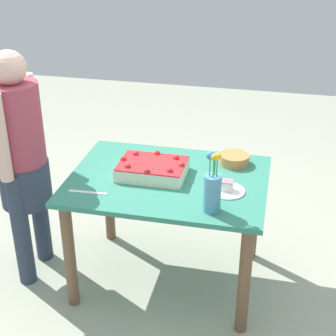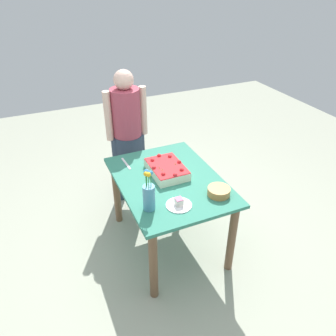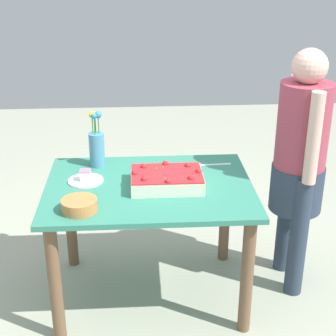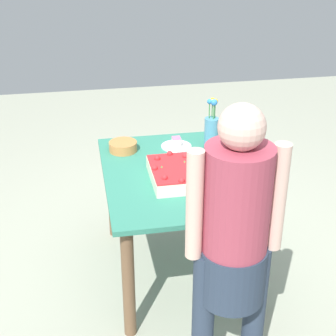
{
  "view_description": "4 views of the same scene",
  "coord_description": "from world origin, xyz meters",
  "px_view_note": "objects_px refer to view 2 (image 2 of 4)",
  "views": [
    {
      "loc": [
        -0.59,
        2.63,
        2.2
      ],
      "look_at": [
        -0.01,
        0.06,
        0.85
      ],
      "focal_mm": 55.0,
      "sensor_mm": 36.0,
      "label": 1
    },
    {
      "loc": [
        -2.17,
        0.96,
        2.35
      ],
      "look_at": [
        0.04,
        -0.01,
        0.84
      ],
      "focal_mm": 35.0,
      "sensor_mm": 36.0,
      "label": 2
    },
    {
      "loc": [
        -0.06,
        -2.63,
        2.0
      ],
      "look_at": [
        0.11,
        0.01,
        0.84
      ],
      "focal_mm": 55.0,
      "sensor_mm": 36.0,
      "label": 3
    },
    {
      "loc": [
        2.73,
        -0.55,
        2.18
      ],
      "look_at": [
        0.12,
        -0.07,
        0.84
      ],
      "focal_mm": 55.0,
      "sensor_mm": 36.0,
      "label": 4
    }
  ],
  "objects_px": {
    "sheet_cake": "(167,169)",
    "fruit_bowl": "(219,191)",
    "serving_plate_with_slice": "(179,204)",
    "flower_vase": "(149,195)",
    "person_standing": "(127,130)",
    "cake_knife": "(126,164)"
  },
  "relations": [
    {
      "from": "flower_vase",
      "to": "fruit_bowl",
      "type": "bearing_deg",
      "value": -95.57
    },
    {
      "from": "serving_plate_with_slice",
      "to": "flower_vase",
      "type": "relative_size",
      "value": 0.59
    },
    {
      "from": "flower_vase",
      "to": "person_standing",
      "type": "distance_m",
      "value": 1.21
    },
    {
      "from": "serving_plate_with_slice",
      "to": "sheet_cake",
      "type": "bearing_deg",
      "value": -11.93
    },
    {
      "from": "sheet_cake",
      "to": "person_standing",
      "type": "xyz_separation_m",
      "value": [
        0.79,
        0.11,
        0.06
      ]
    },
    {
      "from": "cake_knife",
      "to": "fruit_bowl",
      "type": "bearing_deg",
      "value": -147.22
    },
    {
      "from": "cake_knife",
      "to": "person_standing",
      "type": "bearing_deg",
      "value": -22.23
    },
    {
      "from": "serving_plate_with_slice",
      "to": "cake_knife",
      "type": "xyz_separation_m",
      "value": [
        0.77,
        0.19,
        -0.01
      ]
    },
    {
      "from": "cake_knife",
      "to": "flower_vase",
      "type": "height_order",
      "value": "flower_vase"
    },
    {
      "from": "sheet_cake",
      "to": "person_standing",
      "type": "relative_size",
      "value": 0.27
    },
    {
      "from": "sheet_cake",
      "to": "cake_knife",
      "type": "distance_m",
      "value": 0.42
    },
    {
      "from": "serving_plate_with_slice",
      "to": "person_standing",
      "type": "bearing_deg",
      "value": 0.77
    },
    {
      "from": "flower_vase",
      "to": "fruit_bowl",
      "type": "height_order",
      "value": "flower_vase"
    },
    {
      "from": "flower_vase",
      "to": "fruit_bowl",
      "type": "xyz_separation_m",
      "value": [
        -0.06,
        -0.58,
        -0.1
      ]
    },
    {
      "from": "cake_knife",
      "to": "fruit_bowl",
      "type": "relative_size",
      "value": 1.22
    },
    {
      "from": "cake_knife",
      "to": "serving_plate_with_slice",
      "type": "bearing_deg",
      "value": -168.9
    },
    {
      "from": "sheet_cake",
      "to": "fruit_bowl",
      "type": "relative_size",
      "value": 2.17
    },
    {
      "from": "sheet_cake",
      "to": "flower_vase",
      "type": "bearing_deg",
      "value": 141.59
    },
    {
      "from": "serving_plate_with_slice",
      "to": "flower_vase",
      "type": "xyz_separation_m",
      "value": [
        0.06,
        0.22,
        0.11
      ]
    },
    {
      "from": "sheet_cake",
      "to": "person_standing",
      "type": "height_order",
      "value": "person_standing"
    },
    {
      "from": "cake_knife",
      "to": "fruit_bowl",
      "type": "height_order",
      "value": "fruit_bowl"
    },
    {
      "from": "sheet_cake",
      "to": "fruit_bowl",
      "type": "distance_m",
      "value": 0.53
    }
  ]
}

